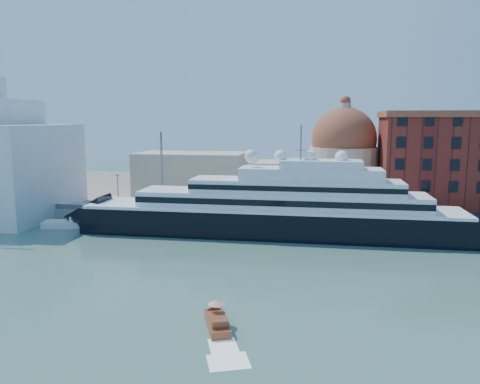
# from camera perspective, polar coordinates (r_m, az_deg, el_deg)

# --- Properties ---
(ground) EXTENTS (400.00, 400.00, 0.00)m
(ground) POSITION_cam_1_polar(r_m,az_deg,el_deg) (74.71, -2.91, -9.26)
(ground) COLOR #375F57
(ground) RESTS_ON ground
(quay) EXTENTS (180.00, 10.00, 2.50)m
(quay) POSITION_cam_1_polar(r_m,az_deg,el_deg) (106.75, 1.03, -3.04)
(quay) COLOR gray
(quay) RESTS_ON ground
(land) EXTENTS (260.00, 72.00, 2.00)m
(land) POSITION_cam_1_polar(r_m,az_deg,el_deg) (146.84, 3.42, 0.11)
(land) COLOR slate
(land) RESTS_ON ground
(quay_fence) EXTENTS (180.00, 0.10, 1.20)m
(quay_fence) POSITION_cam_1_polar(r_m,az_deg,el_deg) (102.02, 0.66, -2.54)
(quay_fence) COLOR slate
(quay_fence) RESTS_ON quay
(superyacht) EXTENTS (86.80, 12.03, 25.94)m
(superyacht) POSITION_cam_1_polar(r_m,az_deg,el_deg) (94.93, 2.26, -2.55)
(superyacht) COLOR black
(superyacht) RESTS_ON ground
(service_barge) EXTENTS (12.35, 6.07, 2.66)m
(service_barge) POSITION_cam_1_polar(r_m,az_deg,el_deg) (108.24, -19.74, -3.66)
(service_barge) COLOR white
(service_barge) RESTS_ON ground
(water_taxi) EXTENTS (4.37, 6.97, 3.14)m
(water_taxi) POSITION_cam_1_polar(r_m,az_deg,el_deg) (54.41, -2.77, -15.51)
(water_taxi) COLOR maroon
(water_taxi) RESTS_ON ground
(warehouse) EXTENTS (43.00, 19.00, 23.25)m
(warehouse) POSITION_cam_1_polar(r_m,az_deg,el_deg) (127.04, 26.31, 3.66)
(warehouse) COLOR maroon
(warehouse) RESTS_ON land
(church) EXTENTS (66.00, 18.00, 25.50)m
(church) POSITION_cam_1_polar(r_m,az_deg,el_deg) (127.96, 5.47, 3.27)
(church) COLOR beige
(church) RESTS_ON land
(lamp_posts) EXTENTS (120.80, 2.40, 18.00)m
(lamp_posts) POSITION_cam_1_polar(r_m,az_deg,el_deg) (106.26, -5.87, 1.56)
(lamp_posts) COLOR slate
(lamp_posts) RESTS_ON quay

